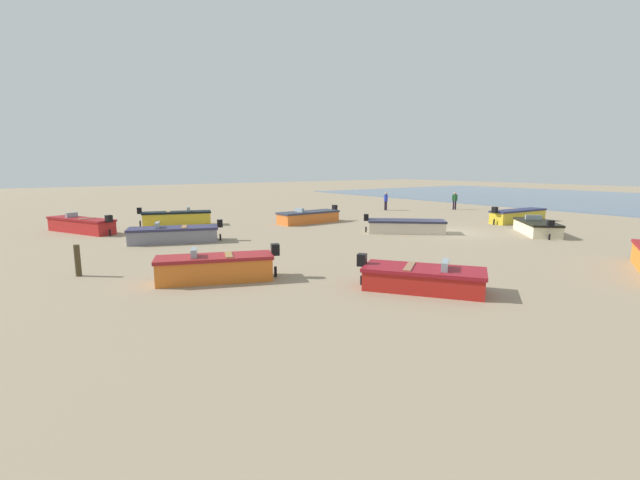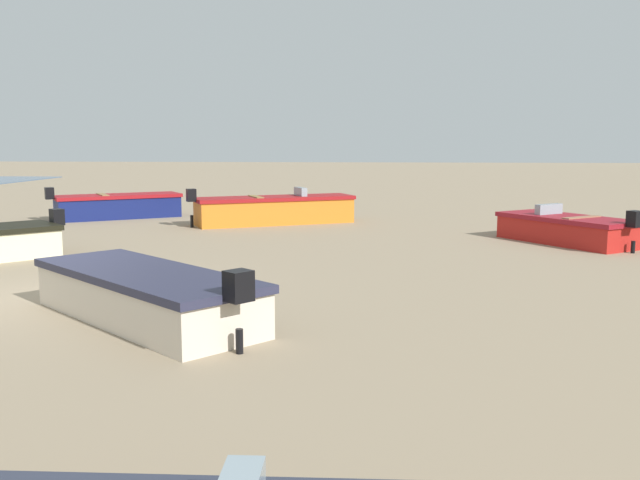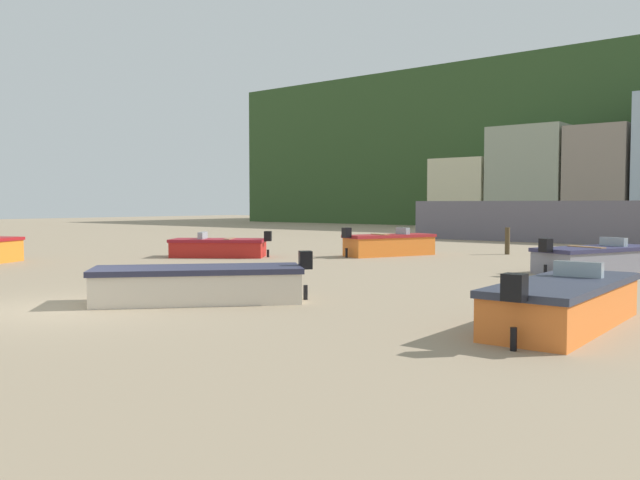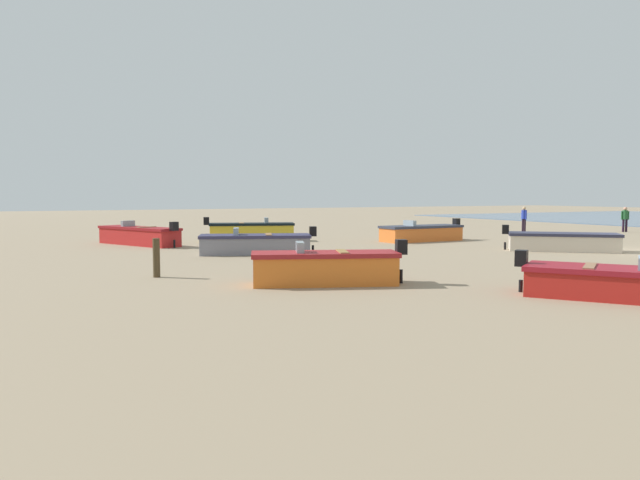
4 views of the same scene
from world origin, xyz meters
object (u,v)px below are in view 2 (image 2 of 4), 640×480
(boat_cream_2, at_px, (146,295))
(boat_navy_5, at_px, (118,206))
(boat_orange_6, at_px, (274,210))
(boat_red_1, at_px, (567,229))

(boat_cream_2, height_order, boat_navy_5, boat_navy_5)
(boat_orange_6, bearing_deg, boat_cream_2, -26.55)
(boat_cream_2, xyz_separation_m, boat_navy_5, (-13.94, -5.68, 0.04))
(boat_orange_6, bearing_deg, boat_red_1, 40.16)
(boat_red_1, xyz_separation_m, boat_cream_2, (8.90, -8.66, 0.01))
(boat_red_1, height_order, boat_navy_5, boat_navy_5)
(boat_cream_2, relative_size, boat_orange_6, 0.82)
(boat_red_1, bearing_deg, boat_cream_2, -169.43)
(boat_red_1, xyz_separation_m, boat_orange_6, (-3.78, -8.51, 0.09))
(boat_cream_2, distance_m, boat_orange_6, 12.68)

